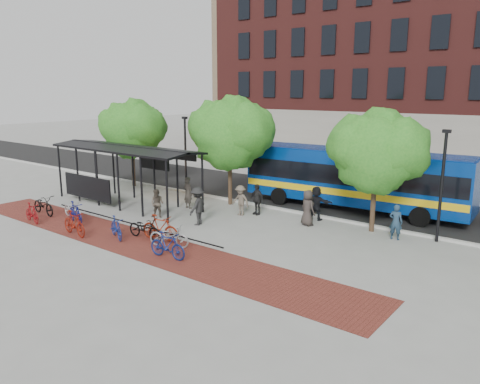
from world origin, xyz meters
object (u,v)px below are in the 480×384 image
Objects in this scene: bike_0 at (43,205)px; bike_11 at (167,245)px; pedestrian_1 at (188,193)px; bike_1 at (32,213)px; pedestrian_4 at (257,199)px; bike_3 at (75,213)px; pedestrian_6 at (308,208)px; pedestrian_9 at (197,206)px; bus at (354,176)px; lamp_post_left at (186,153)px; bike_5 at (74,223)px; bike_10 at (169,236)px; bus_shelter at (124,155)px; tree_b at (232,131)px; pedestrian_3 at (241,200)px; lamp_post_right at (442,183)px; pedestrian_7 at (396,222)px; bike_8 at (145,228)px; bike_2 at (73,209)px; bike_7 at (116,228)px; tree_a at (133,127)px; pedestrian_8 at (157,204)px; tree_c at (379,149)px; bike_9 at (160,228)px; pedestrian_5 at (316,203)px.

bike_11 reaches higher than bike_0.
bike_1 is at bearing 66.92° from pedestrian_1.
bike_3 is at bearing -121.30° from pedestrian_4.
bike_11 is 8.05m from pedestrian_6.
pedestrian_9 is (5.18, 3.75, 0.42)m from bike_3.
lamp_post_left is at bearing -166.85° from bus.
bike_5 is 5.06m from bike_10.
bus is 5.83m from pedestrian_4.
bus_shelter is 6.64m from tree_b.
pedestrian_3 is at bearing -35.66° from bike_1.
lamp_post_right is 2.72× the size of bike_10.
pedestrian_7 is at bearing -163.58° from pedestrian_1.
pedestrian_1 is (-2.42, 5.39, 0.42)m from bike_8.
bus is 6.92× the size of bike_2.
bike_7 is at bearing -99.30° from pedestrian_4.
bike_1 is 0.99× the size of pedestrian_4.
bike_3 is (-10.12, -11.60, -1.43)m from bus.
tree_a is 14.62m from bike_10.
bike_10 is at bearing -111.10° from bus.
tree_b is at bearing 169.26° from pedestrian_4.
bike_1 is at bearing -124.21° from pedestrian_4.
lamp_post_left is (-4.10, 0.25, -1.71)m from tree_b.
pedestrian_6 is (3.30, -0.13, 0.06)m from pedestrian_4.
bus is 15.35m from bike_5.
tree_a is 12.31m from bike_5.
pedestrian_3 is at bearing -161.31° from pedestrian_1.
pedestrian_9 is at bearing 2.90° from bike_7.
pedestrian_8 is 0.80× the size of pedestrian_9.
tree_a reaches higher than bike_11.
tree_c is at bearing -48.16° from bike_1.
bike_11 is (9.54, 0.68, 0.04)m from bike_1.
bike_11 is (3.78, -8.87, -3.90)m from tree_b.
bike_9 reaches higher than bike_3.
bike_8 is 0.82m from bike_9.
bike_5 is 1.17× the size of pedestrian_7.
bike_5 is at bearing -114.46° from bike_2.
bike_3 is at bearing -66.26° from pedestrian_9.
pedestrian_3 is at bearing 0.89° from pedestrian_7.
pedestrian_6 reaches higher than bike_7.
bike_8 is at bearing -18.53° from pedestrian_9.
tree_b reaches higher than pedestrian_7.
tree_c is at bearing -24.26° from bike_7.
pedestrian_1 is at bearing 33.73° from bike_11.
bike_5 is at bearing 93.10° from pedestrian_1.
bike_0 is 1.22× the size of pedestrian_4.
lamp_post_right is at bearing 0.00° from lamp_post_left.
bike_11 is at bearing -71.36° from pedestrian_4.
lamp_post_left is 2.80× the size of pedestrian_5.
bike_8 is (-5.30, -11.07, -1.47)m from bus.
bike_5 reaches higher than bike_2.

